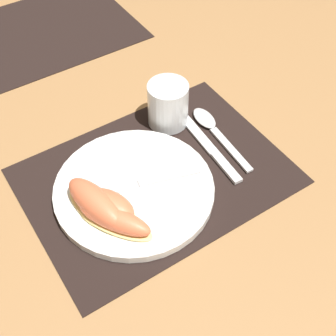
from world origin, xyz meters
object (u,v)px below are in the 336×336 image
at_px(knife, 210,148).
at_px(citrus_wedge_2, 115,220).
at_px(juice_glass, 168,107).
at_px(citrus_wedge_1, 110,206).
at_px(citrus_wedge_0, 96,204).
at_px(spoon, 211,126).
at_px(plate, 134,190).
at_px(fork, 143,183).

bearing_deg(knife, citrus_wedge_2, -164.99).
relative_size(juice_glass, citrus_wedge_1, 0.83).
bearing_deg(citrus_wedge_0, spoon, 13.20).
bearing_deg(citrus_wedge_2, plate, 39.01).
relative_size(citrus_wedge_1, citrus_wedge_2, 0.81).
distance_m(knife, fork, 0.16).
xyz_separation_m(citrus_wedge_1, citrus_wedge_2, (-0.01, -0.03, -0.00)).
bearing_deg(knife, citrus_wedge_1, -171.17).
bearing_deg(juice_glass, spoon, -45.55).
bearing_deg(citrus_wedge_0, citrus_wedge_2, -74.35).
bearing_deg(fork, citrus_wedge_0, -174.72).
xyz_separation_m(citrus_wedge_0, citrus_wedge_2, (0.01, -0.04, -0.00)).
bearing_deg(citrus_wedge_0, juice_glass, 29.94).
height_order(plate, citrus_wedge_2, citrus_wedge_2).
xyz_separation_m(fork, citrus_wedge_2, (-0.08, -0.05, 0.01)).
relative_size(juice_glass, fork, 0.50).
xyz_separation_m(knife, citrus_wedge_2, (-0.24, -0.06, 0.03)).
bearing_deg(fork, spoon, 16.85).
height_order(fork, citrus_wedge_0, citrus_wedge_0).
bearing_deg(citrus_wedge_2, knife, 15.01).
bearing_deg(fork, citrus_wedge_2, -148.07).
height_order(spoon, fork, fork).
relative_size(plate, citrus_wedge_1, 2.58).
bearing_deg(citrus_wedge_1, fork, 16.86).
xyz_separation_m(fork, citrus_wedge_0, (-0.09, -0.01, 0.02)).
bearing_deg(citrus_wedge_2, fork, 31.93).
xyz_separation_m(plate, juice_glass, (0.15, 0.12, 0.03)).
xyz_separation_m(juice_glass, citrus_wedge_2, (-0.21, -0.17, -0.01)).
distance_m(knife, citrus_wedge_2, 0.25).
bearing_deg(spoon, citrus_wedge_2, -158.30).
distance_m(knife, citrus_wedge_0, 0.25).
xyz_separation_m(plate, fork, (0.02, -0.00, 0.01)).
xyz_separation_m(knife, fork, (-0.16, -0.01, 0.02)).
bearing_deg(citrus_wedge_0, fork, 5.28).
height_order(juice_glass, citrus_wedge_2, juice_glass).
relative_size(spoon, citrus_wedge_0, 1.36).
relative_size(juice_glass, citrus_wedge_0, 0.64).
bearing_deg(juice_glass, fork, -137.47).
relative_size(plate, citrus_wedge_0, 1.99).
height_order(juice_glass, citrus_wedge_0, juice_glass).
bearing_deg(spoon, citrus_wedge_1, -163.14).
bearing_deg(citrus_wedge_0, plate, 7.79).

